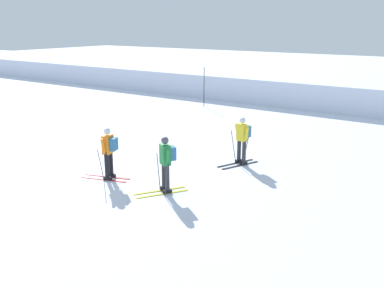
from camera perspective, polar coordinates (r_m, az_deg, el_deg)
ground_plane at (r=15.27m, az=-14.32°, el=-3.17°), size 120.00×120.00×0.00m
far_snow_ridge at (r=29.96m, az=12.71°, el=7.71°), size 80.00×8.15×1.53m
skier_green at (r=12.49m, az=-3.52°, el=-2.36°), size 1.18×1.54×1.71m
skier_orange at (r=13.76m, az=-11.14°, el=-0.89°), size 1.64×0.96×1.71m
skier_yellow at (r=15.08m, az=6.79°, el=0.79°), size 0.97×1.62×1.71m
trail_marker_pole at (r=25.53m, az=1.63°, el=7.67°), size 0.04×0.04×2.37m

